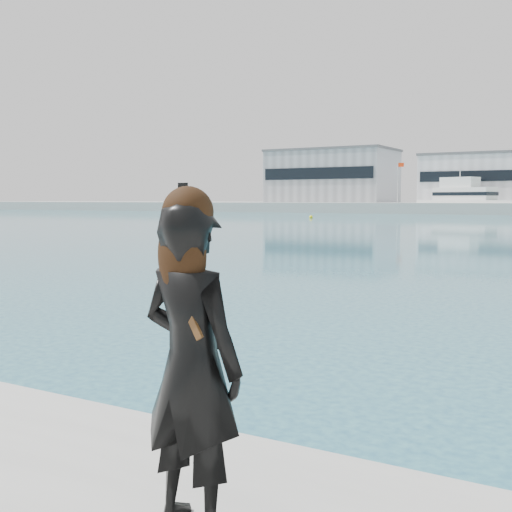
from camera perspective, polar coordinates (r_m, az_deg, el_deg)
The scene contains 6 objects.
warehouse_grey_left at distance 142.92m, azimuth 6.79°, elevation 7.08°, with size 26.52×16.36×11.50m.
warehouse_white at distance 133.29m, azimuth 20.01°, elevation 6.53°, with size 24.48×15.35×9.50m.
flagpole_left at distance 130.34m, azimuth 12.52°, elevation 6.65°, with size 1.28×0.16×8.00m.
motor_yacht at distance 121.66m, azimuth 18.26°, elevation 4.72°, with size 19.33×10.37×8.70m.
buoy_far at distance 90.54m, azimuth 4.91°, elevation 3.38°, with size 0.50×0.50×0.50m, color yellow.
woman at distance 3.55m, azimuth -5.79°, elevation -8.82°, with size 0.70×0.50×1.91m.
Camera 1 is at (1.63, -3.14, 2.61)m, focal length 45.00 mm.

